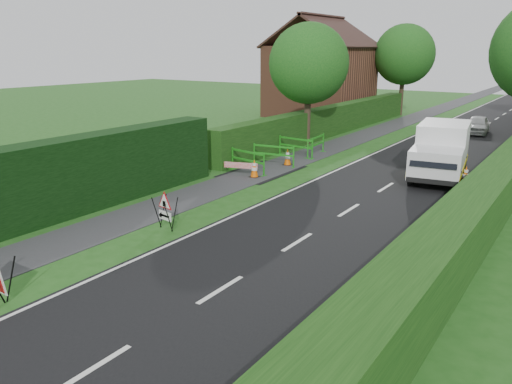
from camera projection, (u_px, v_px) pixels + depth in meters
The scene contains 20 objects.
ground at pixel (112, 279), 11.84m from camera, with size 120.00×120.00×0.00m, color #1E4F16.
road_surface at pixel (495, 120), 38.28m from camera, with size 6.00×90.00×0.02m, color black.
footpath at pixel (423, 115), 41.26m from camera, with size 2.00×90.00×0.02m, color #2D2D30.
hedge_west_far at pixel (331, 134), 32.02m from camera, with size 1.00×24.00×1.80m, color #14380F.
house_west at pixel (320, 79), 40.28m from camera, with size 7.50×7.40×7.88m.
tree_nw at pixel (309, 64), 27.39m from camera, with size 4.40×4.40×6.70m.
tree_fw at pixel (404, 55), 40.00m from camera, with size 4.80×4.80×7.24m.
triangle_sign at pixel (164, 208), 14.87m from camera, with size 0.78×0.78×1.01m.
works_van at pixel (441, 150), 20.83m from camera, with size 2.66×5.17×2.25m.
traffic_cone_0 at pixel (466, 185), 18.58m from camera, with size 0.38×0.38×0.79m.
traffic_cone_1 at pixel (466, 175), 19.95m from camera, with size 0.38×0.38×0.79m.
traffic_cone_2 at pixel (485, 167), 21.27m from camera, with size 0.38×0.38×0.79m.
traffic_cone_3 at pixel (254, 168), 21.11m from camera, with size 0.38×0.38×0.79m.
traffic_cone_4 at pixel (288, 157), 23.32m from camera, with size 0.38×0.38×0.79m.
ped_barrier_0 at pixel (248, 159), 21.89m from camera, with size 2.09×0.74×1.00m.
ped_barrier_1 at pixel (274, 153), 23.13m from camera, with size 2.09×0.65×1.00m.
ped_barrier_2 at pixel (296, 145), 25.07m from camera, with size 2.09×0.56×1.00m.
ped_barrier_3 at pixel (316, 143), 25.45m from camera, with size 0.51×2.08×1.00m.
redwhite_plank at pixel (241, 176), 21.52m from camera, with size 1.50×0.04×0.25m, color red.
hatchback_car at pixel (477, 125), 32.10m from camera, with size 1.34×3.33×1.13m, color white.
Camera 1 is at (8.92, -7.00, 5.25)m, focal length 35.00 mm.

